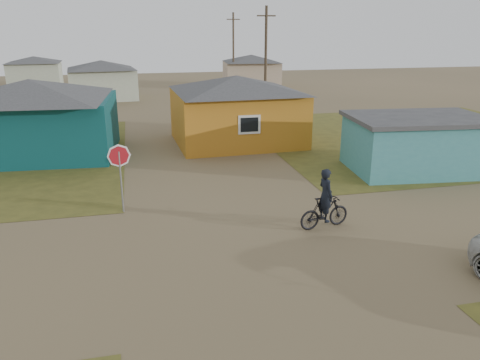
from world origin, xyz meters
name	(u,v)px	position (x,y,z in m)	size (l,w,h in m)	color
ground	(257,250)	(0.00, 0.00, 0.00)	(120.00, 120.00, 0.00)	#776444
grass_ne	(419,136)	(14.00, 13.00, 0.01)	(20.00, 18.00, 0.00)	brown
house_teal	(33,117)	(-8.50, 13.50, 2.05)	(8.93, 7.08, 4.00)	#0B3B3E
house_yellow	(237,109)	(2.50, 14.00, 2.00)	(7.72, 6.76, 3.90)	#BD761D
shed_turquoise	(417,143)	(9.50, 6.50, 1.31)	(6.71, 4.93, 2.60)	teal
house_pale_west	(102,79)	(-6.00, 34.00, 1.86)	(7.04, 6.15, 3.60)	#ADB49B
house_beige_east	(251,70)	(10.00, 40.00, 1.86)	(6.95, 6.05, 3.60)	tan
house_pale_north	(35,71)	(-14.00, 46.00, 1.75)	(6.28, 5.81, 3.40)	#ADB49B
utility_pole_near	(266,61)	(6.50, 22.00, 4.14)	(1.40, 0.20, 8.00)	#46382A
utility_pole_far	(233,51)	(7.50, 38.00, 4.14)	(1.40, 0.20, 8.00)	#46382A
stop_sign	(120,163)	(-4.00, 4.16, 1.88)	(0.82, 0.23, 2.57)	gray
cyclist	(325,207)	(2.67, 1.15, 0.76)	(1.91, 0.83, 2.09)	black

